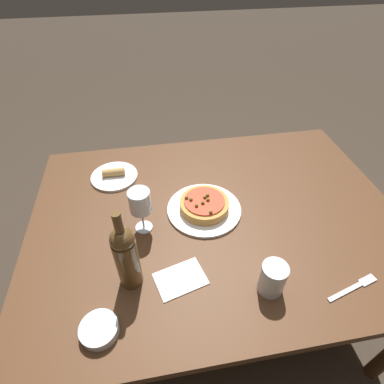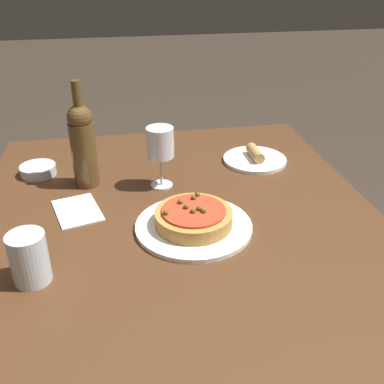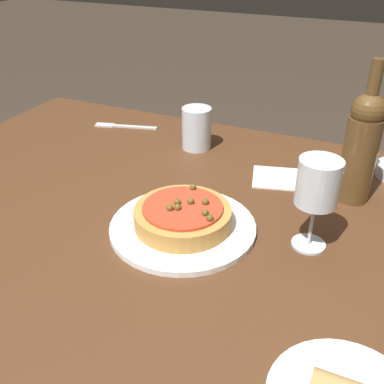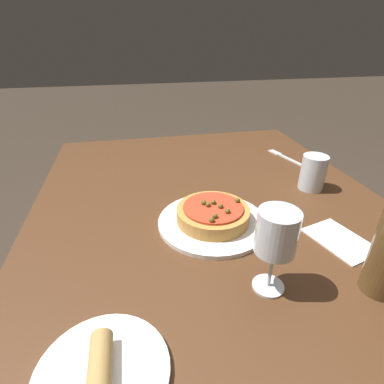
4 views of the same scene
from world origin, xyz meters
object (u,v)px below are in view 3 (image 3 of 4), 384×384
(water_cup, at_px, (197,128))
(dinner_plate, at_px, (183,227))
(pizza, at_px, (183,216))
(fork, at_px, (122,126))
(wine_glass, at_px, (318,185))
(wine_bottle, at_px, (361,145))
(dining_table, at_px, (170,244))

(water_cup, bearing_deg, dinner_plate, -70.06)
(pizza, height_order, fork, pizza)
(fork, bearing_deg, dinner_plate, 119.11)
(wine_glass, relative_size, fork, 0.95)
(wine_bottle, relative_size, fork, 1.62)
(dining_table, xyz_separation_m, pizza, (0.05, -0.03, 0.10))
(dining_table, relative_size, pizza, 7.45)
(dining_table, height_order, wine_glass, wine_glass)
(wine_glass, relative_size, wine_bottle, 0.58)
(wine_glass, xyz_separation_m, fork, (-0.65, 0.37, -0.13))
(dining_table, height_order, water_cup, water_cup)
(dining_table, relative_size, fork, 7.54)
(water_cup, bearing_deg, dining_table, -75.40)
(dining_table, height_order, dinner_plate, dinner_plate)
(pizza, bearing_deg, wine_glass, 12.06)
(dinner_plate, distance_m, fork, 0.58)
(water_cup, relative_size, fork, 0.59)
(dining_table, height_order, fork, fork)
(pizza, bearing_deg, fork, 134.36)
(dinner_plate, relative_size, fork, 1.53)
(dinner_plate, relative_size, water_cup, 2.58)
(dining_table, distance_m, fork, 0.54)
(water_cup, bearing_deg, fork, 171.08)
(dining_table, relative_size, water_cup, 12.68)
(wine_glass, distance_m, water_cup, 0.50)
(wine_glass, height_order, water_cup, wine_glass)
(wine_bottle, relative_size, water_cup, 2.73)
(wine_bottle, distance_m, fork, 0.73)
(wine_bottle, bearing_deg, wine_glass, -103.07)
(pizza, xyz_separation_m, wine_glass, (0.24, 0.05, 0.10))
(water_cup, bearing_deg, pizza, -70.02)
(dining_table, xyz_separation_m, wine_bottle, (0.34, 0.24, 0.20))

